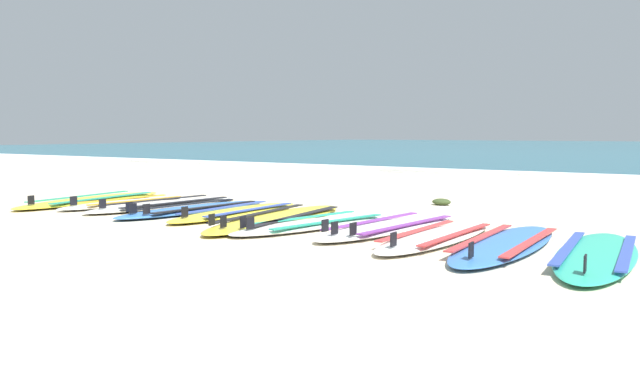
{
  "coord_description": "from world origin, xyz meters",
  "views": [
    {
      "loc": [
        4.23,
        -5.4,
        0.94
      ],
      "look_at": [
        0.1,
        0.68,
        0.25
      ],
      "focal_mm": 35.21,
      "sensor_mm": 36.0,
      "label": 1
    }
  ],
  "objects_px": {
    "surfboard_0": "(92,200)",
    "surfboard_4": "(237,212)",
    "surfboard_6": "(316,223)",
    "surfboard_1": "(129,203)",
    "surfboard_7": "(390,227)",
    "surfboard_10": "(597,254)",
    "surfboard_3": "(195,209)",
    "surfboard_9": "(506,244)",
    "surfboard_2": "(166,204)",
    "surfboard_8": "(437,237)",
    "surfboard_5": "(278,218)"
  },
  "relations": [
    {
      "from": "surfboard_0",
      "to": "surfboard_4",
      "type": "distance_m",
      "value": 2.52
    },
    {
      "from": "surfboard_3",
      "to": "surfboard_7",
      "type": "height_order",
      "value": "same"
    },
    {
      "from": "surfboard_2",
      "to": "surfboard_10",
      "type": "xyz_separation_m",
      "value": [
        5.21,
        -0.49,
        0.0
      ]
    },
    {
      "from": "surfboard_4",
      "to": "surfboard_6",
      "type": "distance_m",
      "value": 1.31
    },
    {
      "from": "surfboard_2",
      "to": "surfboard_7",
      "type": "bearing_deg",
      "value": -1.94
    },
    {
      "from": "surfboard_9",
      "to": "surfboard_8",
      "type": "bearing_deg",
      "value": 177.98
    },
    {
      "from": "surfboard_2",
      "to": "surfboard_7",
      "type": "height_order",
      "value": "same"
    },
    {
      "from": "surfboard_0",
      "to": "surfboard_5",
      "type": "height_order",
      "value": "same"
    },
    {
      "from": "surfboard_9",
      "to": "surfboard_10",
      "type": "height_order",
      "value": "same"
    },
    {
      "from": "surfboard_2",
      "to": "surfboard_8",
      "type": "distance_m",
      "value": 3.91
    },
    {
      "from": "surfboard_3",
      "to": "surfboard_8",
      "type": "height_order",
      "value": "same"
    },
    {
      "from": "surfboard_7",
      "to": "surfboard_6",
      "type": "bearing_deg",
      "value": -161.9
    },
    {
      "from": "surfboard_8",
      "to": "surfboard_10",
      "type": "bearing_deg",
      "value": -3.52
    },
    {
      "from": "surfboard_5",
      "to": "surfboard_9",
      "type": "height_order",
      "value": "same"
    },
    {
      "from": "surfboard_2",
      "to": "surfboard_4",
      "type": "distance_m",
      "value": 1.27
    },
    {
      "from": "surfboard_4",
      "to": "surfboard_3",
      "type": "bearing_deg",
      "value": -173.08
    },
    {
      "from": "surfboard_10",
      "to": "surfboard_1",
      "type": "bearing_deg",
      "value": 176.69
    },
    {
      "from": "surfboard_0",
      "to": "surfboard_1",
      "type": "xyz_separation_m",
      "value": [
        0.71,
        0.04,
        0.0
      ]
    },
    {
      "from": "surfboard_9",
      "to": "surfboard_6",
      "type": "bearing_deg",
      "value": 177.51
    },
    {
      "from": "surfboard_2",
      "to": "surfboard_4",
      "type": "relative_size",
      "value": 1.09
    },
    {
      "from": "surfboard_6",
      "to": "surfboard_10",
      "type": "relative_size",
      "value": 0.97
    },
    {
      "from": "surfboard_1",
      "to": "surfboard_3",
      "type": "relative_size",
      "value": 0.88
    },
    {
      "from": "surfboard_5",
      "to": "surfboard_10",
      "type": "relative_size",
      "value": 1.16
    },
    {
      "from": "surfboard_2",
      "to": "surfboard_7",
      "type": "relative_size",
      "value": 1.04
    },
    {
      "from": "surfboard_6",
      "to": "surfboard_10",
      "type": "bearing_deg",
      "value": -3.11
    },
    {
      "from": "surfboard_1",
      "to": "surfboard_6",
      "type": "xyz_separation_m",
      "value": [
        3.09,
        -0.19,
        -0.0
      ]
    },
    {
      "from": "surfboard_3",
      "to": "surfboard_9",
      "type": "xyz_separation_m",
      "value": [
        3.84,
        -0.28,
        -0.0
      ]
    },
    {
      "from": "surfboard_2",
      "to": "surfboard_1",
      "type": "bearing_deg",
      "value": -163.7
    },
    {
      "from": "surfboard_7",
      "to": "surfboard_10",
      "type": "xyz_separation_m",
      "value": [
        1.94,
        -0.38,
        -0.0
      ]
    },
    {
      "from": "surfboard_0",
      "to": "surfboard_6",
      "type": "height_order",
      "value": "same"
    },
    {
      "from": "surfboard_1",
      "to": "surfboard_8",
      "type": "xyz_separation_m",
      "value": [
        4.43,
        -0.25,
        -0.0
      ]
    },
    {
      "from": "surfboard_1",
      "to": "surfboard_2",
      "type": "xyz_separation_m",
      "value": [
        0.54,
        0.16,
        -0.0
      ]
    },
    {
      "from": "surfboard_9",
      "to": "surfboard_10",
      "type": "bearing_deg",
      "value": -4.82
    },
    {
      "from": "surfboard_1",
      "to": "surfboard_9",
      "type": "distance_m",
      "value": 5.05
    },
    {
      "from": "surfboard_3",
      "to": "surfboard_6",
      "type": "height_order",
      "value": "same"
    },
    {
      "from": "surfboard_7",
      "to": "surfboard_10",
      "type": "distance_m",
      "value": 1.98
    },
    {
      "from": "surfboard_1",
      "to": "surfboard_4",
      "type": "distance_m",
      "value": 1.81
    },
    {
      "from": "surfboard_6",
      "to": "surfboard_9",
      "type": "xyz_separation_m",
      "value": [
        1.95,
        -0.08,
        -0.0
      ]
    },
    {
      "from": "surfboard_3",
      "to": "surfboard_7",
      "type": "bearing_deg",
      "value": 0.92
    },
    {
      "from": "surfboard_4",
      "to": "surfboard_7",
      "type": "relative_size",
      "value": 0.96
    },
    {
      "from": "surfboard_7",
      "to": "surfboard_9",
      "type": "xyz_separation_m",
      "value": [
        1.23,
        -0.32,
        -0.0
      ]
    },
    {
      "from": "surfboard_2",
      "to": "surfboard_6",
      "type": "relative_size",
      "value": 1.08
    },
    {
      "from": "surfboard_4",
      "to": "surfboard_6",
      "type": "height_order",
      "value": "same"
    },
    {
      "from": "surfboard_4",
      "to": "surfboard_9",
      "type": "relative_size",
      "value": 0.96
    },
    {
      "from": "surfboard_7",
      "to": "surfboard_8",
      "type": "xyz_separation_m",
      "value": [
        0.62,
        -0.3,
        -0.0
      ]
    },
    {
      "from": "surfboard_6",
      "to": "surfboard_9",
      "type": "bearing_deg",
      "value": -2.49
    },
    {
      "from": "surfboard_0",
      "to": "surfboard_1",
      "type": "relative_size",
      "value": 1.26
    },
    {
      "from": "surfboard_0",
      "to": "surfboard_8",
      "type": "xyz_separation_m",
      "value": [
        5.14,
        -0.21,
        0.0
      ]
    },
    {
      "from": "surfboard_4",
      "to": "surfboard_7",
      "type": "height_order",
      "value": "same"
    },
    {
      "from": "surfboard_9",
      "to": "surfboard_1",
      "type": "bearing_deg",
      "value": 176.9
    }
  ]
}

